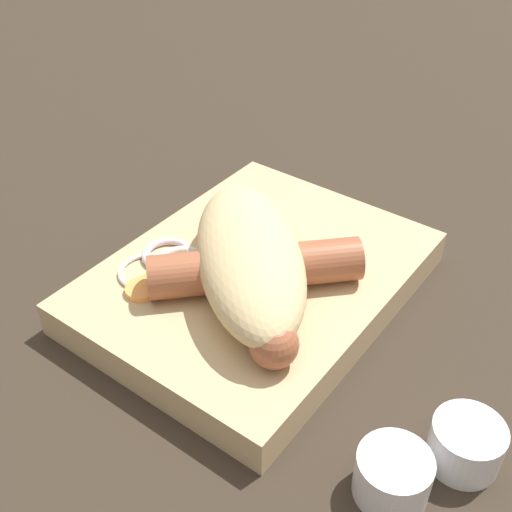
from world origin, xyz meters
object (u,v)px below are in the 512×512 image
at_px(condiment_cup_near, 392,477).
at_px(bread_roll, 249,257).
at_px(food_tray, 256,281).
at_px(sausage, 256,268).
at_px(condiment_cup_far, 465,446).

bearing_deg(condiment_cup_near, bread_roll, -115.12).
relative_size(food_tray, sausage, 1.81).
distance_m(bread_roll, condiment_cup_far, 0.18).
xyz_separation_m(bread_roll, condiment_cup_far, (0.03, 0.17, -0.04)).
height_order(sausage, condiment_cup_near, sausage).
xyz_separation_m(sausage, condiment_cup_near, (0.07, 0.14, -0.03)).
bearing_deg(condiment_cup_far, bread_roll, -98.97).
distance_m(food_tray, sausage, 0.03).
relative_size(food_tray, condiment_cup_near, 5.88).
bearing_deg(condiment_cup_far, food_tray, -103.95).
bearing_deg(sausage, bread_roll, -75.86).
bearing_deg(bread_roll, food_tray, -156.91).
bearing_deg(condiment_cup_far, condiment_cup_near, -29.17).
height_order(sausage, condiment_cup_far, sausage).
distance_m(bread_roll, sausage, 0.01).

